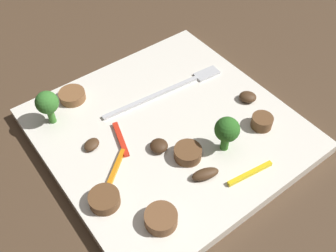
% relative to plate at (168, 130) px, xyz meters
% --- Properties ---
extents(ground_plane, '(1.40, 1.40, 0.00)m').
position_rel_plate_xyz_m(ground_plane, '(0.00, 0.00, -0.01)').
color(ground_plane, '#4C3826').
extents(plate, '(0.29, 0.29, 0.02)m').
position_rel_plate_xyz_m(plate, '(0.00, 0.00, 0.00)').
color(plate, white).
rests_on(plate, ground_plane).
extents(fork, '(0.18, 0.03, 0.00)m').
position_rel_plate_xyz_m(fork, '(0.04, 0.05, 0.01)').
color(fork, silver).
rests_on(fork, plate).
extents(broccoli_floret_0, '(0.03, 0.03, 0.05)m').
position_rel_plate_xyz_m(broccoli_floret_0, '(-0.11, 0.09, 0.04)').
color(broccoli_floret_0, '#408630').
rests_on(broccoli_floret_0, plate).
extents(broccoli_floret_1, '(0.03, 0.03, 0.05)m').
position_rel_plate_xyz_m(broccoli_floret_1, '(0.03, -0.07, 0.04)').
color(broccoli_floret_1, '#347525').
rests_on(broccoli_floret_1, plate).
extents(sausage_slice_0, '(0.04, 0.04, 0.01)m').
position_rel_plate_xyz_m(sausage_slice_0, '(-0.12, -0.05, 0.01)').
color(sausage_slice_0, brown).
rests_on(sausage_slice_0, plate).
extents(sausage_slice_1, '(0.05, 0.05, 0.01)m').
position_rel_plate_xyz_m(sausage_slice_1, '(-0.07, 0.12, 0.01)').
color(sausage_slice_1, brown).
rests_on(sausage_slice_1, plate).
extents(sausage_slice_2, '(0.05, 0.05, 0.01)m').
position_rel_plate_xyz_m(sausage_slice_2, '(-0.08, -0.10, 0.02)').
color(sausage_slice_2, brown).
rests_on(sausage_slice_2, plate).
extents(sausage_slice_3, '(0.05, 0.05, 0.01)m').
position_rel_plate_xyz_m(sausage_slice_3, '(-0.01, -0.05, 0.02)').
color(sausage_slice_3, brown).
rests_on(sausage_slice_3, plate).
extents(sausage_slice_4, '(0.04, 0.04, 0.02)m').
position_rel_plate_xyz_m(sausage_slice_4, '(0.09, -0.07, 0.02)').
color(sausage_slice_4, brown).
rests_on(sausage_slice_4, plate).
extents(mushroom_0, '(0.03, 0.02, 0.01)m').
position_rel_plate_xyz_m(mushroom_0, '(-0.01, -0.09, 0.01)').
color(mushroom_0, '#4C331E').
rests_on(mushroom_0, plate).
extents(mushroom_1, '(0.03, 0.02, 0.01)m').
position_rel_plate_xyz_m(mushroom_1, '(-0.09, 0.03, 0.01)').
color(mushroom_1, '#4C331E').
rests_on(mushroom_1, plate).
extents(mushroom_2, '(0.03, 0.03, 0.01)m').
position_rel_plate_xyz_m(mushroom_2, '(0.11, -0.03, 0.01)').
color(mushroom_2, '#4C331E').
rests_on(mushroom_2, plate).
extents(mushroom_3, '(0.03, 0.03, 0.01)m').
position_rel_plate_xyz_m(mushroom_3, '(-0.03, -0.02, 0.01)').
color(mushroom_3, '#422B19').
rests_on(mushroom_3, plate).
extents(pepper_strip_0, '(0.02, 0.05, 0.00)m').
position_rel_plate_xyz_m(pepper_strip_0, '(-0.06, 0.02, 0.01)').
color(pepper_strip_0, red).
rests_on(pepper_strip_0, plate).
extents(pepper_strip_1, '(0.04, 0.03, 0.00)m').
position_rel_plate_xyz_m(pepper_strip_1, '(-0.09, -0.02, 0.01)').
color(pepper_strip_1, orange).
rests_on(pepper_strip_1, plate).
extents(pepper_strip_2, '(0.06, 0.01, 0.00)m').
position_rel_plate_xyz_m(pepper_strip_2, '(0.03, -0.11, 0.01)').
color(pepper_strip_2, yellow).
rests_on(pepper_strip_2, plate).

